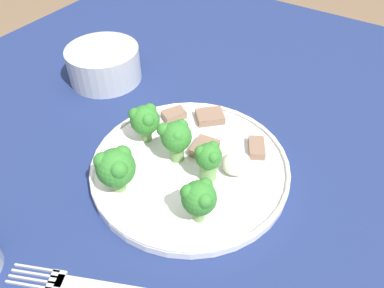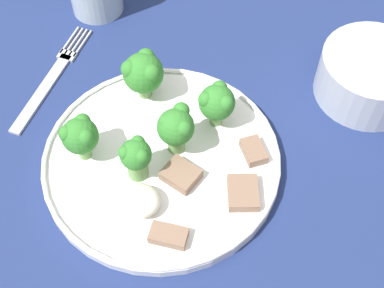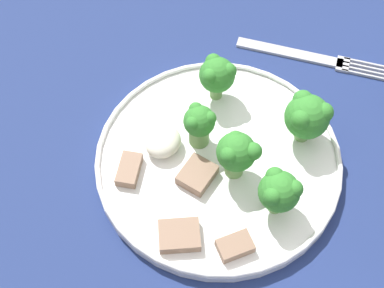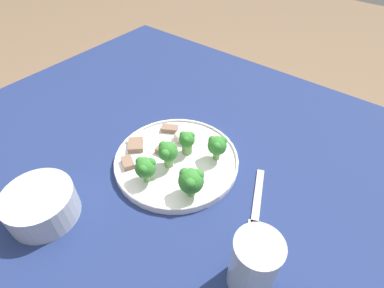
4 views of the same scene
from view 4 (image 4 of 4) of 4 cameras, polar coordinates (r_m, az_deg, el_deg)
name	(u,v)px [view 4 (image 4 of 4)]	position (r m, az deg, el deg)	size (l,w,h in m)	color
table	(163,188)	(0.76, -5.52, -8.43)	(1.18, 1.09, 0.75)	navy
dinner_plate	(177,160)	(0.68, -2.96, -3.06)	(0.28, 0.28, 0.02)	white
fork	(257,206)	(0.62, 12.19, -11.40)	(0.10, 0.19, 0.00)	#B2B2B7
cream_bowl	(42,205)	(0.64, -26.74, -10.40)	(0.13, 0.13, 0.06)	#B7BCC6
drinking_glass	(253,266)	(0.50, 11.63, -21.78)	(0.07, 0.07, 0.11)	#B2C1CC
broccoli_floret_near_rim_left	(217,145)	(0.65, 4.82, -0.27)	(0.04, 0.04, 0.06)	#709E56
broccoli_floret_center_left	(191,181)	(0.58, -0.17, -6.98)	(0.05, 0.05, 0.06)	#709E56
broccoli_floret_back_left	(167,153)	(0.63, -4.85, -1.72)	(0.04, 0.04, 0.06)	#709E56
broccoli_floret_front_left	(145,167)	(0.61, -8.87, -4.44)	(0.04, 0.04, 0.06)	#709E56
broccoli_floret_center_back	(187,141)	(0.67, -0.97, 0.63)	(0.04, 0.04, 0.06)	#709E56
meat_slice_front_slice	(166,150)	(0.69, -5.03, -1.09)	(0.04, 0.04, 0.01)	#846651
meat_slice_middle_slice	(128,163)	(0.67, -12.15, -3.51)	(0.04, 0.04, 0.01)	#846651
meat_slice_rear_slice	(136,145)	(0.71, -10.67, -0.15)	(0.05, 0.05, 0.01)	#846651
meat_slice_edge_slice	(170,129)	(0.75, -4.28, 2.94)	(0.05, 0.04, 0.01)	#846651
sauce_dollop	(182,136)	(0.71, -1.91, 1.52)	(0.04, 0.04, 0.02)	silver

